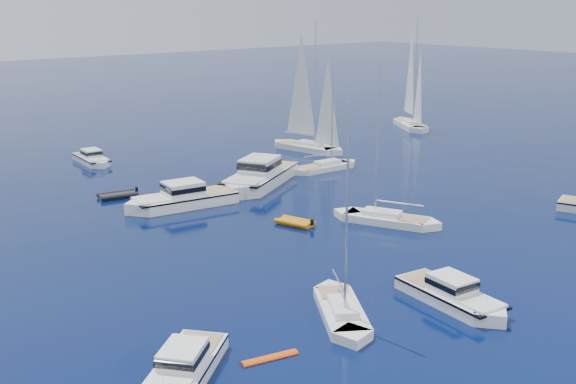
# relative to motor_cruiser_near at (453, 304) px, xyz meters

# --- Properties ---
(ground) EXTENTS (400.00, 400.00, 0.00)m
(ground) POSITION_rel_motor_cruiser_near_xyz_m (2.92, -4.19, 0.00)
(ground) COLOR #07154A
(ground) RESTS_ON ground
(motor_cruiser_near) EXTENTS (3.67, 8.82, 2.25)m
(motor_cruiser_near) POSITION_rel_motor_cruiser_near_xyz_m (0.00, 0.00, 0.00)
(motor_cruiser_near) COLOR white
(motor_cruiser_near) RESTS_ON ground
(motor_cruiser_left) EXTENTS (8.02, 7.19, 2.17)m
(motor_cruiser_left) POSITION_rel_motor_cruiser_near_xyz_m (-17.22, 2.79, 0.00)
(motor_cruiser_left) COLOR white
(motor_cruiser_left) RESTS_ON ground
(motor_cruiser_centre) EXTENTS (11.30, 4.79, 2.87)m
(motor_cruiser_centre) POSITION_rel_motor_cruiser_near_xyz_m (-1.59, 28.54, 0.00)
(motor_cruiser_centre) COLOR white
(motor_cruiser_centre) RESTS_ON ground
(motor_cruiser_distant) EXTENTS (13.54, 10.20, 3.49)m
(motor_cruiser_distant) POSITION_rel_motor_cruiser_near_xyz_m (8.29, 30.17, 0.00)
(motor_cruiser_distant) COLOR silver
(motor_cruiser_distant) RESTS_ON ground
(motor_cruiser_horizon) EXTENTS (2.94, 7.79, 2.00)m
(motor_cruiser_horizon) POSITION_rel_motor_cruiser_near_xyz_m (-0.19, 49.87, 0.00)
(motor_cruiser_horizon) COLOR white
(motor_cruiser_horizon) RESTS_ON ground
(sailboat_fore) EXTENTS (6.75, 8.74, 13.08)m
(sailboat_fore) POSITION_rel_motor_cruiser_near_xyz_m (-6.36, 3.07, 0.00)
(sailboat_fore) COLOR white
(sailboat_fore) RESTS_ON ground
(sailboat_mid_r) EXTENTS (6.31, 9.85, 14.22)m
(sailboat_mid_r) POSITION_rel_motor_cruiser_near_xyz_m (8.86, 13.63, 0.00)
(sailboat_mid_r) COLOR white
(sailboat_mid_r) RESTS_ON ground
(sailboat_centre) EXTENTS (9.05, 2.81, 13.14)m
(sailboat_centre) POSITION_rel_motor_cruiser_near_xyz_m (17.75, 30.78, 0.00)
(sailboat_centre) COLOR silver
(sailboat_centre) RESTS_ON ground
(sailboat_sails_r) EXTENTS (4.91, 11.22, 15.98)m
(sailboat_sails_r) POSITION_rel_motor_cruiser_near_xyz_m (23.04, 39.73, 0.00)
(sailboat_sails_r) COLOR silver
(sailboat_sails_r) RESTS_ON ground
(sailboat_sails_far) EXTENTS (8.16, 10.90, 16.19)m
(sailboat_sails_far) POSITION_rel_motor_cruiser_near_xyz_m (44.95, 42.32, 0.00)
(sailboat_sails_far) COLOR silver
(sailboat_sails_far) RESTS_ON ground
(tender_yellow) EXTENTS (2.70, 3.66, 0.95)m
(tender_yellow) POSITION_rel_motor_cruiser_near_xyz_m (2.74, 18.03, 0.00)
(tender_yellow) COLOR orange
(tender_yellow) RESTS_ON ground
(tender_grey_far) EXTENTS (3.98, 2.60, 0.95)m
(tender_grey_far) POSITION_rel_motor_cruiser_near_xyz_m (-4.57, 34.95, 0.00)
(tender_grey_far) COLOR black
(tender_grey_far) RESTS_ON ground
(kayak_orange) EXTENTS (3.11, 1.21, 0.30)m
(kayak_orange) POSITION_rel_motor_cruiser_near_xyz_m (-12.68, 1.75, 0.00)
(kayak_orange) COLOR #E94E0A
(kayak_orange) RESTS_ON ground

